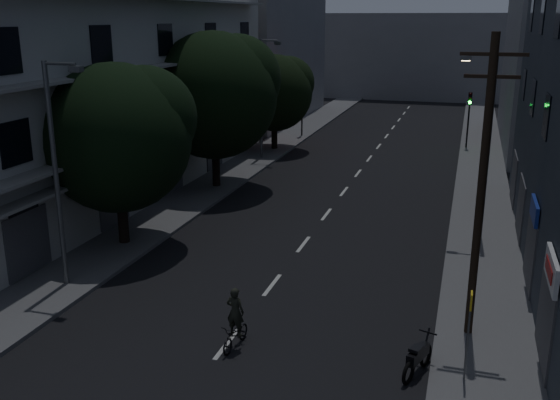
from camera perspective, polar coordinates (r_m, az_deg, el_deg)
The scene contains 20 objects.
ground at distance 36.11m, azimuth 6.03°, elevation 0.99°, with size 160.00×160.00×0.00m, color black.
sidewalk_left at distance 38.15m, azimuth -5.09°, elevation 1.97°, with size 3.00×90.00×0.15m, color #565659.
sidewalk_right at distance 35.52m, azimuth 17.98°, elevation 0.13°, with size 3.00×90.00×0.15m, color #565659.
lane_markings at distance 42.08m, azimuth 7.68°, elevation 3.15°, with size 0.15×60.50×0.01m.
building_left at distance 32.98m, azimuth -17.46°, elevation 11.24°, with size 7.00×36.00×14.00m.
building_far_left at distance 60.15m, azimuth -0.97°, elevation 14.91°, with size 6.00×20.00×16.00m, color slate.
building_far_right at distance 51.61m, azimuth 23.59°, elevation 11.69°, with size 6.00×20.00×13.00m, color slate.
building_far_end at distance 79.62m, azimuth 12.58°, elevation 12.73°, with size 24.00×8.00×10.00m, color slate.
tree_near at distance 26.76m, azimuth -14.54°, elevation 6.02°, with size 6.22×6.22×7.67m.
tree_mid at distance 35.40m, azimuth -5.91°, elevation 9.92°, with size 7.08×7.08×8.71m.
tree_far at distance 45.95m, azimuth -0.44°, elevation 10.02°, with size 5.54×5.54×6.85m.
traffic_signal_far_right at distance 48.43m, azimuth 16.92°, elevation 8.05°, with size 0.28×0.37×4.10m.
traffic_signal_far_left at distance 51.25m, azimuth 2.03°, elevation 9.16°, with size 0.28×0.37×4.10m.
street_lamp_left_near at distance 22.95m, azimuth -19.66°, elevation 3.03°, with size 1.51×0.25×8.00m.
street_lamp_right at distance 27.93m, azimuth 18.32°, elevation 5.39°, with size 1.51×0.25×8.00m.
street_lamp_left_far at distance 42.84m, azimuth -1.60°, elevation 9.76°, with size 1.51×0.25×8.00m.
utility_pole at distance 18.92m, azimuth 17.96°, elevation 1.33°, with size 1.80×0.24×9.00m.
bus_stop_sign at distance 17.35m, azimuth 16.92°, elevation -10.47°, with size 0.06×0.35×2.52m.
motorcycle at distance 18.17m, azimuth 12.47°, elevation -13.96°, with size 0.81×1.75×1.16m.
cyclist at distance 18.97m, azimuth -4.08°, elevation -11.54°, with size 0.70×1.57×1.93m.
Camera 1 is at (6.47, -9.23, 9.51)m, focal length 40.00 mm.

